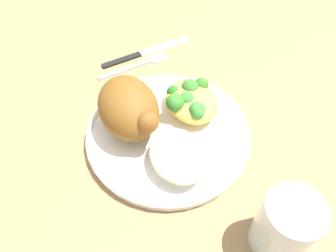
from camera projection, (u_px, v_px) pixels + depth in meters
name	position (u px, v px, depth m)	size (l,w,h in m)	color
ground_plane	(168.00, 137.00, 0.51)	(2.00, 2.00, 0.00)	#9C7950
plate	(168.00, 133.00, 0.50)	(0.26, 0.26, 0.02)	white
roasted_chicken	(129.00, 108.00, 0.47)	(0.12, 0.09, 0.08)	brown
rice_pile	(178.00, 156.00, 0.45)	(0.10, 0.08, 0.04)	silver
mac_cheese_with_broccoli	(190.00, 100.00, 0.51)	(0.10, 0.09, 0.04)	#F0C04E
fork	(138.00, 65.00, 0.61)	(0.03, 0.14, 0.01)	#B2B2B7
knife	(140.00, 54.00, 0.63)	(0.03, 0.19, 0.01)	black
water_glass	(285.00, 226.00, 0.37)	(0.07, 0.07, 0.09)	silver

